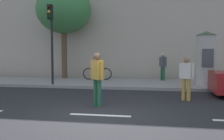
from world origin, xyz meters
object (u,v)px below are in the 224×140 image
Objects in this scene: poster_column at (206,58)px; pedestrian_in_dark_shirt at (186,75)px; street_tree at (64,10)px; pedestrian_tallest at (163,64)px; pedestrian_near_pole at (97,74)px; traffic_light at (51,31)px; bicycle_leaning at (97,73)px.

pedestrian_in_dark_shirt is (-1.36, -3.58, -0.58)m from poster_column.
pedestrian_in_dark_shirt is (6.91, -5.72, -3.52)m from street_tree.
pedestrian_near_pole is at bearing -108.76° from pedestrian_tallest.
traffic_light is at bearing -81.32° from street_tree.
traffic_light is 2.30× the size of bicycle_leaning.
poster_column is 1.68× the size of pedestrian_tallest.
poster_column is 2.81m from pedestrian_tallest.
poster_column is 3.87m from pedestrian_in_dark_shirt.
pedestrian_in_dark_shirt is at bearing -21.26° from traffic_light.
pedestrian_near_pole reaches higher than pedestrian_tallest.
pedestrian_tallest is (5.72, 2.93, -1.80)m from traffic_light.
bicycle_leaning is (-4.61, 5.15, -0.42)m from pedestrian_in_dark_shirt.
traffic_light reaches higher than pedestrian_tallest.
pedestrian_in_dark_shirt is 6.93m from bicycle_leaning.
street_tree reaches higher than poster_column.
street_tree is 3.59× the size of pedestrian_tallest.
pedestrian_in_dark_shirt is 3.45m from pedestrian_near_pole.
pedestrian_near_pole is (-4.44, -5.13, -0.45)m from poster_column.
bicycle_leaning is at bearing 165.23° from poster_column.
poster_column is 0.47× the size of street_tree.
street_tree is 4.59m from bicycle_leaning.
pedestrian_tallest is (6.21, -0.29, -3.37)m from street_tree.
street_tree is at bearing 165.46° from poster_column.
street_tree reaches higher than pedestrian_in_dark_shirt.
traffic_light is 6.67m from pedestrian_tallest.
pedestrian_in_dark_shirt is at bearing 26.86° from pedestrian_near_pole.
bicycle_leaning is (-3.91, -0.28, -0.56)m from pedestrian_tallest.
street_tree reaches higher than pedestrian_tallest.
pedestrian_tallest is at bearing 71.24° from pedestrian_near_pole.
poster_column is at bearing 69.13° from pedestrian_in_dark_shirt.
pedestrian_in_dark_shirt is 0.93× the size of bicycle_leaning.
street_tree is at bearing 166.06° from bicycle_leaning.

